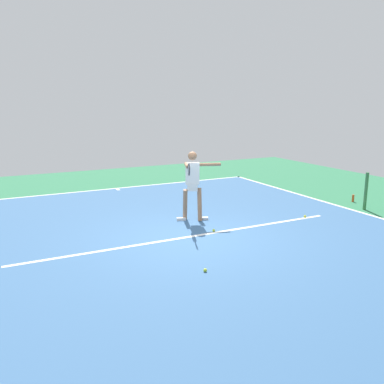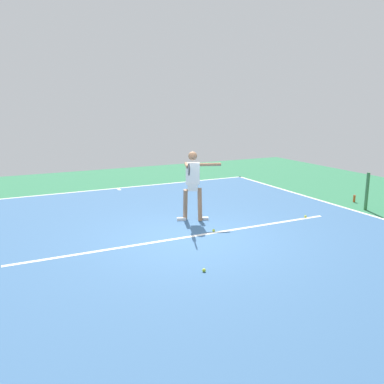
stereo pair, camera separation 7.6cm
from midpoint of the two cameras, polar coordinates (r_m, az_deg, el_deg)
ground_plane at (r=9.22m, az=0.14°, el=-6.41°), size 20.74×20.74×0.00m
court_surface at (r=9.22m, az=0.14°, el=-6.40°), size 10.42×12.11×0.00m
court_line_baseline_near at (r=14.66m, az=-10.31°, el=0.53°), size 10.42×0.10×0.01m
court_line_sideline_left at (r=12.31m, az=22.25°, el=-2.50°), size 0.10×12.11×0.01m
court_line_service at (r=9.27m, az=-0.04°, el=-6.28°), size 7.82×0.10×0.01m
court_line_centre_mark at (r=14.47m, az=-10.09°, el=0.38°), size 0.10×0.30×0.01m
net_post at (r=12.45m, az=23.53°, el=0.08°), size 0.09×0.09×1.07m
tennis_player at (r=10.27m, az=0.35°, el=1.55°), size 1.24×1.16×1.80m
tennis_ball_by_sideline at (r=9.63m, az=3.28°, el=-5.40°), size 0.07×0.07×0.07m
tennis_ball_by_baseline at (r=11.17m, az=15.84°, el=-3.33°), size 0.07×0.07×0.07m
tennis_ball_near_service_line at (r=7.43m, az=1.99°, el=-10.93°), size 0.07×0.07×0.07m
water_bottle at (r=13.37m, az=21.99°, el=-0.86°), size 0.07×0.07×0.22m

